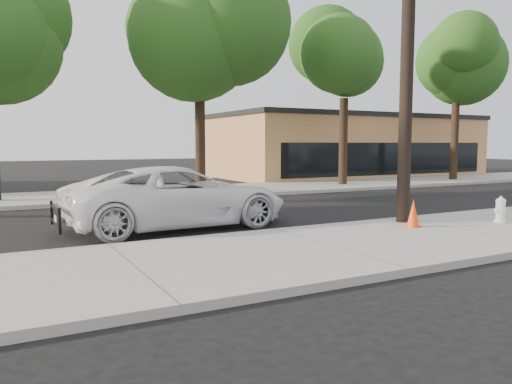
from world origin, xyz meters
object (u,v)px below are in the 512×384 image
at_px(police_cruiser, 178,197).
at_px(traffic_cone, 413,214).
at_px(fire_hydrant, 500,211).
at_px(utility_pole, 407,48).

height_order(police_cruiser, traffic_cone, police_cruiser).
bearing_deg(police_cruiser, fire_hydrant, -121.82).
height_order(utility_pole, police_cruiser, utility_pole).
distance_m(fire_hydrant, traffic_cone, 2.62).
relative_size(fire_hydrant, traffic_cone, 0.96).
bearing_deg(fire_hydrant, traffic_cone, 174.55).
bearing_deg(police_cruiser, utility_pole, -120.85).
xyz_separation_m(police_cruiser, fire_hydrant, (7.51, -4.11, -0.35)).
xyz_separation_m(utility_pole, fire_hydrant, (2.19, -1.32, -4.23)).
relative_size(police_cruiser, traffic_cone, 8.60).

